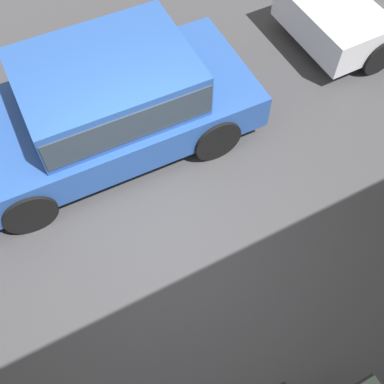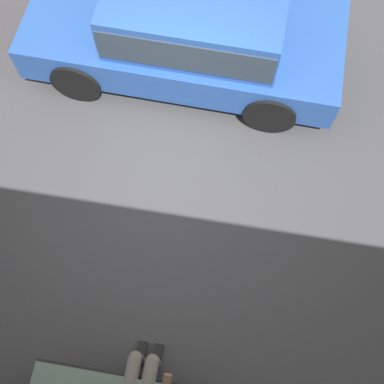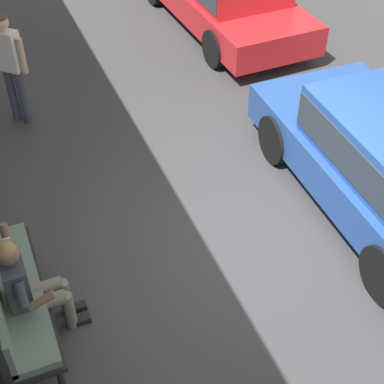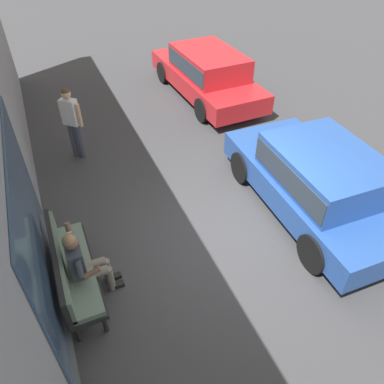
{
  "view_description": "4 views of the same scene",
  "coord_description": "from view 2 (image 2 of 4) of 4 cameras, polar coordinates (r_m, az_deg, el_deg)",
  "views": [
    {
      "loc": [
        1.01,
        2.6,
        5.5
      ],
      "look_at": [
        -0.32,
        0.07,
        0.95
      ],
      "focal_mm": 45.0,
      "sensor_mm": 36.0,
      "label": 1
    },
    {
      "loc": [
        -0.75,
        2.6,
        5.7
      ],
      "look_at": [
        -0.42,
        0.62,
        0.92
      ],
      "focal_mm": 45.0,
      "sensor_mm": 36.0,
      "label": 2
    },
    {
      "loc": [
        -4.23,
        2.6,
        5.18
      ],
      "look_at": [
        0.17,
        0.79,
        0.98
      ],
      "focal_mm": 55.0,
      "sensor_mm": 36.0,
      "label": 3
    },
    {
      "loc": [
        -4.19,
        2.6,
        5.13
      ],
      "look_at": [
        0.39,
        0.64,
        0.96
      ],
      "focal_mm": 35.0,
      "sensor_mm": 36.0,
      "label": 4
    }
  ],
  "objects": [
    {
      "name": "ground_plane",
      "position": [
        6.31,
        -2.82,
        2.47
      ],
      "size": [
        60.0,
        60.0,
        0.0
      ],
      "primitive_type": "plane",
      "color": "#38383A"
    },
    {
      "name": "parked_car_mid",
      "position": [
        6.65,
        -0.16,
        19.49
      ],
      "size": [
        4.25,
        2.05,
        1.42
      ],
      "color": "#23478E",
      "rests_on": "ground_plane"
    }
  ]
}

